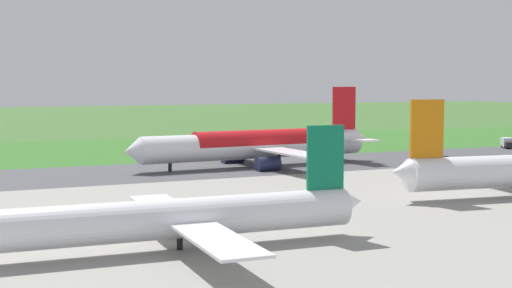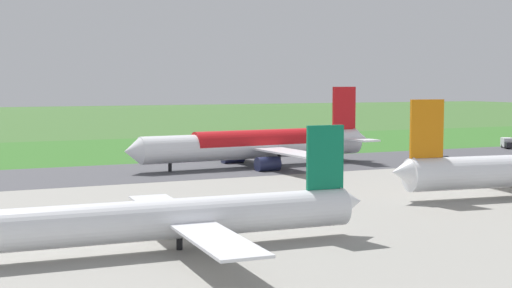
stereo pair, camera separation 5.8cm
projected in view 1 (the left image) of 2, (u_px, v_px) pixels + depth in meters
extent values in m
plane|color=#3D662D|center=(274.00, 166.00, 143.53)|extent=(800.00, 800.00, 0.00)
cube|color=#47474C|center=(274.00, 165.00, 143.52)|extent=(600.00, 28.65, 0.06)
cube|color=gray|center=(464.00, 211.00, 92.00)|extent=(440.00, 110.00, 0.05)
cube|color=#346B27|center=(203.00, 149.00, 180.70)|extent=(600.00, 80.00, 0.04)
cylinder|color=white|center=(256.00, 146.00, 141.58)|extent=(48.24, 8.29, 5.20)
cone|color=white|center=(132.00, 151.00, 129.65)|extent=(3.31, 5.12, 4.94)
cone|color=white|center=(359.00, 138.00, 153.33)|extent=(3.78, 4.64, 4.42)
cube|color=red|center=(344.00, 108.00, 150.87)|extent=(5.62, 0.86, 9.00)
cube|color=white|center=(359.00, 139.00, 146.56)|extent=(4.57, 9.24, 0.36)
cube|color=white|center=(329.00, 136.00, 156.24)|extent=(4.57, 9.24, 0.36)
cube|color=white|center=(289.00, 152.00, 132.41)|extent=(7.41, 22.34, 0.35)
cube|color=white|center=(236.00, 143.00, 151.76)|extent=(7.41, 22.34, 0.35)
cylinder|color=#23284C|center=(268.00, 164.00, 134.53)|extent=(4.67, 3.09, 2.80)
cylinder|color=#23284C|center=(233.00, 157.00, 147.72)|extent=(4.67, 3.09, 2.80)
cylinder|color=black|center=(170.00, 163.00, 133.26)|extent=(0.70, 0.70, 3.42)
cylinder|color=black|center=(279.00, 159.00, 139.68)|extent=(0.70, 0.70, 3.42)
cylinder|color=black|center=(260.00, 155.00, 146.72)|extent=(0.70, 0.70, 3.42)
cylinder|color=red|center=(256.00, 143.00, 141.54)|extent=(26.68, 6.92, 5.23)
cone|color=white|center=(402.00, 172.00, 98.31)|extent=(3.63, 4.35, 4.00)
cube|color=orange|center=(427.00, 129.00, 98.91)|extent=(5.08, 1.06, 8.14)
cube|color=white|center=(493.00, 165.00, 114.35)|extent=(7.79, 20.41, 0.32)
cylinder|color=white|center=(180.00, 218.00, 70.41)|extent=(36.79, 5.44, 3.97)
cone|color=white|center=(350.00, 202.00, 77.56)|extent=(2.81, 3.48, 3.38)
cube|color=#0C724C|center=(325.00, 157.00, 75.98)|extent=(4.29, 0.55, 6.87)
cube|color=white|center=(214.00, 238.00, 62.96)|extent=(5.25, 16.97, 0.27)
cube|color=white|center=(165.00, 207.00, 78.48)|extent=(5.25, 16.97, 0.27)
cylinder|color=black|center=(180.00, 244.00, 70.63)|extent=(0.61, 0.61, 1.22)
cube|color=black|center=(510.00, 145.00, 179.50)|extent=(2.99, 2.99, 1.30)
cube|color=silver|center=(507.00, 142.00, 182.24)|extent=(3.84, 4.44, 2.20)
cylinder|color=black|center=(506.00, 147.00, 179.63)|extent=(0.70, 0.93, 0.90)
cylinder|color=black|center=(510.00, 146.00, 182.85)|extent=(0.70, 0.93, 0.90)
cylinder|color=black|center=(502.00, 146.00, 183.01)|extent=(0.70, 0.93, 0.90)
cube|color=#B21914|center=(442.00, 160.00, 147.33)|extent=(4.25, 1.93, 0.75)
cube|color=#2D333D|center=(442.00, 157.00, 147.19)|extent=(2.25, 1.77, 0.55)
cylinder|color=black|center=(445.00, 161.00, 148.73)|extent=(0.65, 0.24, 0.64)
cylinder|color=black|center=(450.00, 162.00, 147.21)|extent=(0.65, 0.24, 0.64)
cylinder|color=black|center=(434.00, 162.00, 147.51)|extent=(0.65, 0.24, 0.64)
cylinder|color=black|center=(440.00, 163.00, 145.99)|extent=(0.65, 0.24, 0.64)
cylinder|color=slate|center=(177.00, 144.00, 181.57)|extent=(0.10, 0.10, 2.31)
cube|color=red|center=(177.00, 138.00, 181.46)|extent=(0.60, 0.04, 0.60)
cone|color=orange|center=(167.00, 150.00, 173.41)|extent=(0.40, 0.40, 0.55)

